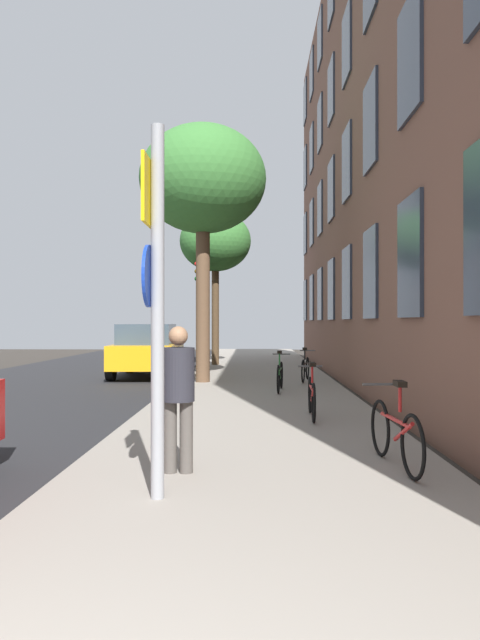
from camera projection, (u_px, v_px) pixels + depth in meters
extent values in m
plane|color=#332D28|center=(126.00, 385.00, 16.13)|extent=(41.80, 41.80, 0.00)
cube|color=#232326|center=(48.00, 385.00, 16.18)|extent=(7.00, 38.00, 0.01)
cube|color=gray|center=(257.00, 383.00, 16.05)|extent=(4.20, 38.00, 0.12)
cube|color=brown|center=(358.00, 129.00, 15.51)|extent=(0.50, 27.00, 13.33)
cube|color=#2D3847|center=(410.00, 257.00, 9.26)|extent=(0.06, 1.34, 1.86)
cube|color=#2D3847|center=(370.00, 273.00, 12.38)|extent=(0.06, 1.34, 1.86)
cube|color=#2D3847|center=(347.00, 283.00, 15.51)|extent=(0.06, 1.34, 1.86)
cube|color=#2D3847|center=(331.00, 290.00, 18.63)|extent=(0.06, 1.34, 1.86)
cube|color=#2D3847|center=(320.00, 294.00, 21.75)|extent=(0.06, 1.34, 1.86)
cube|color=#2D3847|center=(312.00, 298.00, 24.88)|extent=(0.06, 1.34, 1.86)
cube|color=#2D3847|center=(305.00, 300.00, 28.00)|extent=(0.06, 1.34, 1.86)
cube|color=#2D3847|center=(410.00, 57.00, 9.27)|extent=(0.06, 1.34, 1.86)
cube|color=#2D3847|center=(370.00, 124.00, 12.39)|extent=(0.06, 1.34, 1.86)
cube|color=#2D3847|center=(347.00, 164.00, 15.52)|extent=(0.06, 1.34, 1.86)
cube|color=#2D3847|center=(331.00, 190.00, 18.64)|extent=(0.06, 1.34, 1.86)
cube|color=#2D3847|center=(320.00, 209.00, 21.76)|extent=(0.06, 1.34, 1.86)
cube|color=#2D3847|center=(312.00, 223.00, 24.89)|extent=(0.06, 1.34, 1.86)
cube|color=#2D3847|center=(305.00, 234.00, 28.01)|extent=(0.06, 1.34, 1.86)
cube|color=#2D3847|center=(347.00, 44.00, 15.53)|extent=(0.06, 1.34, 1.86)
cube|color=#2D3847|center=(331.00, 91.00, 18.65)|extent=(0.06, 1.34, 1.86)
cube|color=#2D3847|center=(320.00, 124.00, 21.77)|extent=(0.06, 1.34, 1.86)
cube|color=#2D3847|center=(312.00, 149.00, 24.90)|extent=(0.06, 1.34, 1.86)
cube|color=#2D3847|center=(305.00, 168.00, 28.02)|extent=(0.06, 1.34, 1.86)
cube|color=#2D3847|center=(320.00, 39.00, 21.78)|extent=(0.06, 1.34, 1.86)
cube|color=#2D3847|center=(312.00, 74.00, 24.91)|extent=(0.06, 1.34, 1.86)
cube|color=#2D3847|center=(305.00, 102.00, 28.03)|extent=(0.06, 1.34, 1.86)
cylinder|color=gray|center=(158.00, 311.00, 5.39)|extent=(0.12, 0.12, 3.35)
cube|color=yellow|center=(149.00, 193.00, 5.39)|extent=(0.03, 0.60, 0.60)
cylinder|color=#14339E|center=(149.00, 276.00, 5.39)|extent=(0.03, 0.56, 0.56)
cylinder|color=black|center=(205.00, 313.00, 21.00)|extent=(0.12, 0.12, 3.79)
cube|color=black|center=(200.00, 271.00, 21.01)|extent=(0.20, 0.24, 0.80)
sphere|color=red|center=(197.00, 264.00, 21.01)|extent=(0.16, 0.16, 0.16)
sphere|color=#523707|center=(197.00, 271.00, 21.01)|extent=(0.16, 0.16, 0.16)
sphere|color=#083E11|center=(197.00, 279.00, 21.01)|extent=(0.16, 0.16, 0.16)
cylinder|color=brown|center=(203.00, 299.00, 15.85)|extent=(0.37, 0.37, 4.34)
ellipsoid|color=#387533|center=(203.00, 179.00, 15.86)|extent=(3.34, 3.34, 2.84)
cylinder|color=#4C3823|center=(215.00, 313.00, 22.26)|extent=(0.27, 0.27, 3.78)
ellipsoid|color=#387533|center=(215.00, 241.00, 22.27)|extent=(2.63, 2.63, 2.24)
torus|color=black|center=(380.00, 428.00, 7.07)|extent=(0.10, 0.66, 0.66)
torus|color=black|center=(413.00, 447.00, 6.00)|extent=(0.10, 0.66, 0.66)
cylinder|color=#B21E1E|center=(395.00, 420.00, 6.54)|extent=(0.13, 0.92, 0.04)
cylinder|color=#B21E1E|center=(403.00, 432.00, 6.27)|extent=(0.09, 0.56, 0.30)
cylinder|color=#B21E1E|center=(400.00, 399.00, 6.37)|extent=(0.04, 0.04, 0.28)
cube|color=black|center=(400.00, 384.00, 6.38)|extent=(0.10, 0.24, 0.06)
cylinder|color=#4C4C4C|center=(380.00, 384.00, 7.08)|extent=(0.42, 0.07, 0.03)
torus|color=black|center=(310.00, 395.00, 10.42)|extent=(0.06, 0.63, 0.63)
torus|color=black|center=(314.00, 403.00, 9.38)|extent=(0.06, 0.63, 0.63)
cylinder|color=#B21E1E|center=(312.00, 388.00, 9.90)|extent=(0.08, 0.88, 0.04)
cylinder|color=#B21E1E|center=(313.00, 395.00, 9.64)|extent=(0.07, 0.53, 0.29)
cylinder|color=#B21E1E|center=(312.00, 374.00, 9.75)|extent=(0.04, 0.04, 0.28)
cube|color=black|center=(312.00, 364.00, 9.75)|extent=(0.10, 0.24, 0.06)
cylinder|color=#4C4C4C|center=(310.00, 366.00, 10.42)|extent=(0.42, 0.05, 0.03)
torus|color=black|center=(281.00, 375.00, 14.21)|extent=(0.11, 0.64, 0.64)
torus|color=black|center=(278.00, 379.00, 13.18)|extent=(0.11, 0.64, 0.64)
cylinder|color=#267233|center=(280.00, 369.00, 13.70)|extent=(0.14, 0.88, 0.04)
cylinder|color=#267233|center=(279.00, 374.00, 13.44)|extent=(0.10, 0.54, 0.29)
cylinder|color=#267233|center=(280.00, 359.00, 13.55)|extent=(0.04, 0.04, 0.28)
cube|color=black|center=(280.00, 352.00, 13.55)|extent=(0.10, 0.24, 0.06)
cylinder|color=#4C4C4C|center=(281.00, 354.00, 14.22)|extent=(0.42, 0.08, 0.03)
torus|color=black|center=(308.00, 368.00, 16.51)|extent=(0.16, 0.61, 0.61)
torus|color=black|center=(303.00, 371.00, 15.48)|extent=(0.16, 0.61, 0.61)
cylinder|color=black|center=(305.00, 363.00, 15.99)|extent=(0.22, 0.89, 0.04)
cylinder|color=black|center=(304.00, 367.00, 15.74)|extent=(0.15, 0.54, 0.29)
cylinder|color=black|center=(305.00, 355.00, 15.84)|extent=(0.04, 0.04, 0.28)
cube|color=black|center=(305.00, 349.00, 15.84)|extent=(0.10, 0.24, 0.06)
cylinder|color=#4C4C4C|center=(307.00, 351.00, 16.51)|extent=(0.42, 0.11, 0.03)
cylinder|color=#4C4742|center=(170.00, 437.00, 6.30)|extent=(0.14, 0.14, 0.75)
cylinder|color=#4C4742|center=(186.00, 437.00, 6.29)|extent=(0.14, 0.14, 0.75)
cylinder|color=#26262D|center=(178.00, 374.00, 6.30)|extent=(0.40, 0.40, 0.56)
sphere|color=#936B4C|center=(178.00, 336.00, 6.30)|extent=(0.20, 0.20, 0.20)
cube|color=orange|center=(148.00, 355.00, 18.55)|extent=(1.99, 4.19, 0.70)
cube|color=#384756|center=(147.00, 334.00, 18.35)|extent=(1.63, 2.36, 0.60)
cylinder|color=black|center=(130.00, 363.00, 19.89)|extent=(0.22, 0.64, 0.64)
cylinder|color=black|center=(181.00, 363.00, 19.85)|extent=(0.22, 0.64, 0.64)
cylinder|color=black|center=(111.00, 370.00, 17.25)|extent=(0.22, 0.64, 0.64)
cylinder|color=black|center=(170.00, 370.00, 17.21)|extent=(0.22, 0.64, 0.64)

